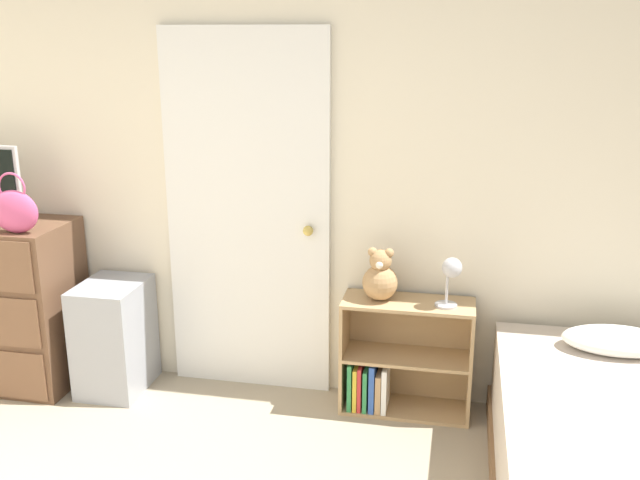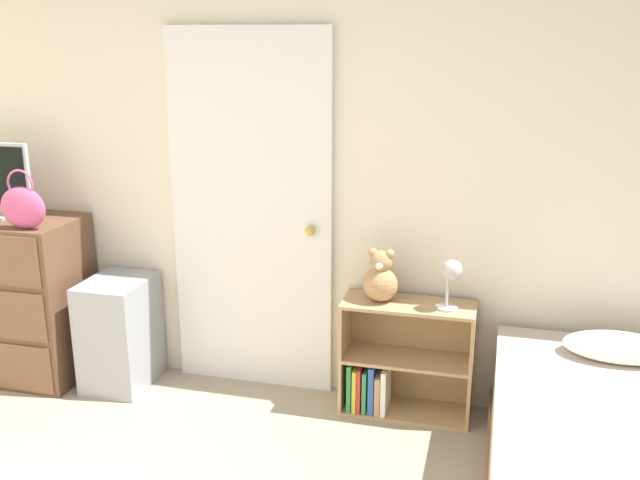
# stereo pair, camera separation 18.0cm
# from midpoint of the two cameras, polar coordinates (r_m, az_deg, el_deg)

# --- Properties ---
(wall_back) EXTENTS (10.00, 0.06, 2.55)m
(wall_back) POSITION_cam_midpoint_polar(r_m,az_deg,el_deg) (3.86, -4.76, 5.92)
(wall_back) COLOR beige
(wall_back) RESTS_ON ground_plane
(door_closed) EXTENTS (0.91, 0.09, 2.00)m
(door_closed) POSITION_cam_midpoint_polar(r_m,az_deg,el_deg) (3.91, -7.11, 1.90)
(door_closed) COLOR white
(door_closed) RESTS_ON ground_plane
(dresser) EXTENTS (0.83, 0.49, 0.95)m
(dresser) POSITION_cam_midpoint_polar(r_m,az_deg,el_deg) (4.51, -25.11, -4.61)
(dresser) COLOR brown
(dresser) RESTS_ON ground_plane
(handbag) EXTENTS (0.27, 0.10, 0.32)m
(handbag) POSITION_cam_midpoint_polar(r_m,az_deg,el_deg) (4.07, -24.42, 2.15)
(handbag) COLOR #C64C7F
(handbag) RESTS_ON dresser
(storage_bin) EXTENTS (0.34, 0.43, 0.63)m
(storage_bin) POSITION_cam_midpoint_polar(r_m,az_deg,el_deg) (4.24, -17.30, -7.40)
(storage_bin) COLOR #999EA8
(storage_bin) RESTS_ON ground_plane
(bookshelf) EXTENTS (0.69, 0.28, 0.63)m
(bookshelf) POSITION_cam_midpoint_polar(r_m,az_deg,el_deg) (3.88, 4.67, -9.87)
(bookshelf) COLOR tan
(bookshelf) RESTS_ON ground_plane
(teddy_bear) EXTENTS (0.18, 0.18, 0.28)m
(teddy_bear) POSITION_cam_midpoint_polar(r_m,az_deg,el_deg) (3.69, 3.45, -3.03)
(teddy_bear) COLOR tan
(teddy_bear) RESTS_ON bookshelf
(desk_lamp) EXTENTS (0.13, 0.12, 0.26)m
(desk_lamp) POSITION_cam_midpoint_polar(r_m,az_deg,el_deg) (3.61, 9.05, -2.62)
(desk_lamp) COLOR #B2B2B7
(desk_lamp) RESTS_ON bookshelf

